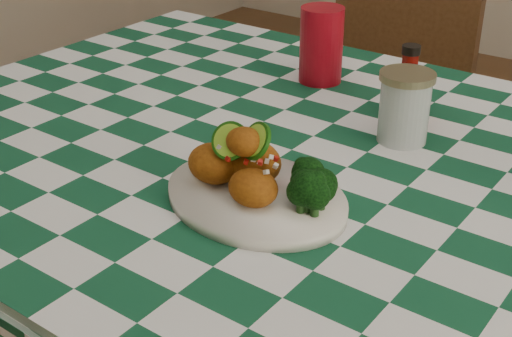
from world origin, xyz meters
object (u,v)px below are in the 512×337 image
Objects in this scene: plate at (256,198)px; fried_chicken_pile at (249,159)px; ketchup_bottle at (408,82)px; wooden_chair_left at (366,147)px; red_tumbler at (321,45)px; mason_jar at (404,107)px.

fried_chicken_pile is (-0.01, 0.00, 0.06)m from plate.
ketchup_bottle reaches higher than wooden_chair_left.
red_tumbler is 0.30m from mason_jar.
wooden_chair_left is at bearing 121.42° from mason_jar.
red_tumbler is at bearing 163.95° from ketchup_bottle.
red_tumbler is at bearing 111.58° from plate.
ketchup_bottle is at bearing -59.14° from wooden_chair_left.
fried_chicken_pile is at bearing -75.33° from wooden_chair_left.
plate is 0.41m from ketchup_bottle.
red_tumbler is 0.59m from wooden_chair_left.
plate is 0.99m from wooden_chair_left.
plate is 0.31× the size of wooden_chair_left.
mason_jar reaches higher than plate.
fried_chicken_pile is at bearing -69.77° from red_tumbler.
plate is 2.12× the size of ketchup_bottle.
fried_chicken_pile is 0.17× the size of wooden_chair_left.
mason_jar is (0.04, -0.09, -0.01)m from ketchup_bottle.
ketchup_bottle reaches higher than fried_chicken_pile.
red_tumbler is 1.14× the size of ketchup_bottle.
plate is at bearing 0.00° from fried_chicken_pile.
red_tumbler is 0.17× the size of wooden_chair_left.
fried_chicken_pile is 0.41m from ketchup_bottle.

